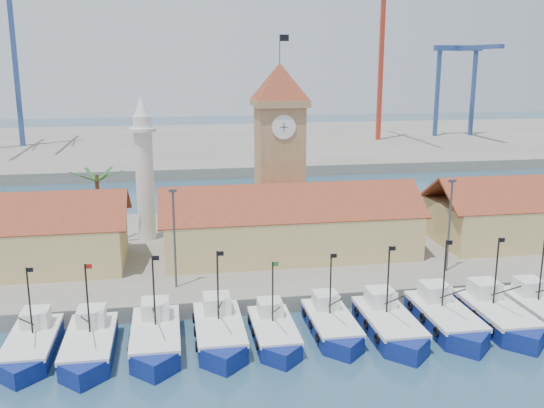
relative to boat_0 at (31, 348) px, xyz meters
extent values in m
plane|color=navy|center=(22.80, -3.33, -0.73)|extent=(400.00, 400.00, 0.00)
cube|color=gray|center=(22.80, 20.67, 0.02)|extent=(140.00, 32.00, 1.50)
cube|color=gray|center=(22.80, 106.67, 0.27)|extent=(240.00, 80.00, 2.00)
cube|color=navy|center=(0.00, 0.38, -0.25)|extent=(3.34, 7.56, 1.72)
cube|color=navy|center=(0.00, -3.40, -0.25)|extent=(3.34, 3.34, 1.72)
cube|color=silver|center=(0.00, 0.38, 0.61)|extent=(3.41, 7.77, 0.33)
cube|color=silver|center=(0.00, 2.27, 1.37)|extent=(2.00, 2.10, 1.34)
cylinder|color=black|center=(0.00, 0.86, 3.28)|extent=(0.13, 0.13, 5.34)
cube|color=black|center=(0.24, 0.86, 5.76)|extent=(0.48, 0.02, 0.33)
cube|color=navy|center=(4.25, -0.35, -0.23)|extent=(3.48, 7.87, 1.79)
cube|color=navy|center=(4.25, -4.29, -0.23)|extent=(3.48, 3.48, 1.79)
cube|color=silver|center=(4.25, -0.35, 0.66)|extent=(3.55, 8.09, 0.35)
cube|color=silver|center=(4.25, 1.61, 1.46)|extent=(2.09, 2.19, 1.39)
cylinder|color=black|center=(4.25, 0.14, 3.44)|extent=(0.14, 0.14, 5.57)
cube|color=#A5140F|center=(4.50, 0.14, 6.03)|extent=(0.50, 0.02, 0.35)
cube|color=navy|center=(9.09, 0.07, -0.22)|extent=(3.59, 8.12, 1.85)
cube|color=navy|center=(9.09, -3.99, -0.22)|extent=(3.59, 3.59, 1.85)
cube|color=silver|center=(9.09, 0.07, 0.71)|extent=(3.66, 8.35, 0.36)
cube|color=silver|center=(9.09, 2.10, 1.53)|extent=(2.15, 2.26, 1.44)
cylinder|color=black|center=(9.09, 0.59, 3.58)|extent=(0.14, 0.14, 5.74)
cube|color=black|center=(9.34, 0.59, 6.24)|extent=(0.51, 0.02, 0.36)
cube|color=navy|center=(13.97, 0.28, -0.22)|extent=(3.60, 8.15, 1.85)
cube|color=navy|center=(13.97, -3.79, -0.22)|extent=(3.60, 3.60, 1.85)
cube|color=silver|center=(13.97, 0.28, 0.71)|extent=(3.68, 8.38, 0.36)
cube|color=silver|center=(13.97, 2.32, 1.53)|extent=(2.16, 2.26, 1.44)
cylinder|color=black|center=(13.97, 0.80, 3.59)|extent=(0.14, 0.14, 5.77)
cube|color=black|center=(14.23, 0.80, 6.27)|extent=(0.51, 0.02, 0.36)
cube|color=navy|center=(18.18, -0.34, -0.28)|extent=(3.17, 7.17, 1.63)
cube|color=navy|center=(18.18, -3.92, -0.28)|extent=(3.17, 3.17, 1.63)
cube|color=silver|center=(18.18, -0.34, 0.54)|extent=(3.23, 7.37, 0.32)
cube|color=silver|center=(18.18, 1.45, 1.26)|extent=(1.90, 1.99, 1.27)
cylinder|color=black|center=(18.18, 0.11, 3.07)|extent=(0.13, 0.13, 5.07)
cube|color=#197226|center=(18.41, 0.11, 5.42)|extent=(0.45, 0.02, 0.32)
cube|color=navy|center=(22.98, 0.20, -0.26)|extent=(3.27, 7.41, 1.68)
cube|color=navy|center=(22.98, -3.51, -0.26)|extent=(3.27, 3.27, 1.68)
cube|color=silver|center=(22.98, 0.20, 0.58)|extent=(3.34, 7.62, 0.33)
cube|color=silver|center=(22.98, 2.05, 1.33)|extent=(1.96, 2.06, 1.31)
cylinder|color=black|center=(22.98, 0.67, 3.20)|extent=(0.13, 0.13, 5.24)
cube|color=black|center=(23.21, 0.67, 5.63)|extent=(0.47, 0.02, 0.33)
cube|color=navy|center=(27.49, -0.67, -0.22)|extent=(3.60, 8.14, 1.85)
cube|color=navy|center=(27.49, -4.74, -0.22)|extent=(3.60, 3.60, 1.85)
cube|color=silver|center=(27.49, -0.67, 0.71)|extent=(3.67, 8.36, 0.36)
cube|color=silver|center=(27.49, 1.36, 1.53)|extent=(2.16, 2.26, 1.44)
cylinder|color=black|center=(27.49, -0.16, 3.59)|extent=(0.14, 0.14, 5.75)
cube|color=black|center=(27.74, -0.16, 6.26)|extent=(0.51, 0.02, 0.36)
cube|color=navy|center=(32.44, -0.32, -0.21)|extent=(3.66, 8.28, 1.88)
cube|color=navy|center=(32.44, -4.46, -0.21)|extent=(3.66, 3.66, 1.88)
cube|color=silver|center=(32.44, -0.32, 0.73)|extent=(3.73, 8.51, 0.37)
cube|color=silver|center=(32.44, 1.75, 1.57)|extent=(2.20, 2.30, 1.46)
cylinder|color=black|center=(32.44, 0.20, 3.66)|extent=(0.15, 0.15, 5.86)
cube|color=black|center=(32.70, 0.20, 6.38)|extent=(0.52, 0.02, 0.37)
cube|color=navy|center=(36.90, -0.53, -0.20)|extent=(3.68, 8.34, 1.89)
cube|color=navy|center=(36.90, -4.70, -0.20)|extent=(3.68, 3.68, 1.89)
cube|color=silver|center=(36.90, -0.53, 0.74)|extent=(3.76, 8.57, 0.37)
cube|color=silver|center=(36.90, 1.56, 1.59)|extent=(2.21, 2.32, 1.47)
cylinder|color=black|center=(36.90, 0.00, 3.69)|extent=(0.15, 0.15, 5.89)
cube|color=black|center=(37.16, 0.00, 6.43)|extent=(0.53, 0.02, 0.37)
cube|color=navy|center=(41.16, -0.27, -0.23)|extent=(3.50, 7.92, 1.80)
cube|color=silver|center=(41.16, -0.27, 0.67)|extent=(3.57, 8.14, 0.35)
cube|color=silver|center=(41.16, 1.71, 1.47)|extent=(2.10, 2.20, 1.40)
cylinder|color=black|center=(41.16, 0.23, 3.47)|extent=(0.14, 0.14, 5.60)
cube|color=tan|center=(22.80, 16.67, 3.02)|extent=(26.00, 10.00, 4.50)
cube|color=#9A4027|center=(22.80, 14.17, 6.77)|extent=(27.04, 5.13, 3.21)
cube|color=#9A4027|center=(22.80, 19.17, 6.77)|extent=(27.04, 5.13, 3.21)
cube|color=tan|center=(22.80, 22.67, 8.27)|extent=(5.00, 5.00, 15.00)
cube|color=tan|center=(22.80, 22.67, 16.17)|extent=(5.80, 5.80, 0.80)
pyramid|color=#9A4027|center=(22.80, 22.67, 18.47)|extent=(5.80, 5.80, 4.00)
cylinder|color=white|center=(22.80, 20.12, 13.77)|extent=(2.60, 0.15, 2.60)
cube|color=black|center=(22.80, 20.04, 13.77)|extent=(0.08, 0.02, 1.00)
cube|color=black|center=(22.80, 20.04, 13.77)|extent=(0.80, 0.02, 0.08)
cylinder|color=#3F3F44|center=(22.80, 22.67, 21.97)|extent=(0.10, 0.10, 3.00)
cube|color=black|center=(23.30, 22.67, 23.07)|extent=(1.00, 0.03, 0.70)
cylinder|color=silver|center=(7.80, 24.67, 7.77)|extent=(2.00, 2.00, 14.00)
cylinder|color=silver|center=(7.80, 24.67, 13.27)|extent=(3.00, 3.00, 0.40)
cone|color=silver|center=(7.80, 24.67, 15.87)|extent=(1.80, 1.80, 2.40)
cylinder|color=brown|center=(2.80, 22.67, 4.77)|extent=(0.44, 0.44, 8.00)
cube|color=#205F21|center=(4.20, 22.67, 8.57)|extent=(2.80, 0.35, 1.18)
cube|color=#205F21|center=(3.50, 23.88, 8.57)|extent=(1.71, 2.60, 1.18)
cube|color=#205F21|center=(2.10, 23.88, 8.57)|extent=(1.71, 2.60, 1.18)
cube|color=#205F21|center=(1.40, 22.67, 8.57)|extent=(2.80, 0.35, 1.18)
cube|color=#205F21|center=(2.10, 21.46, 8.57)|extent=(1.71, 2.60, 1.18)
cube|color=#205F21|center=(3.50, 21.46, 8.57)|extent=(1.71, 2.60, 1.18)
cylinder|color=#3F3F44|center=(10.80, 8.67, 5.27)|extent=(0.20, 0.20, 9.00)
cube|color=#3F3F44|center=(10.80, 8.67, 9.67)|extent=(0.70, 0.25, 0.25)
cylinder|color=#3F3F44|center=(36.80, 8.67, 5.27)|extent=(0.20, 0.20, 9.00)
cube|color=#3F3F44|center=(36.80, 8.67, 9.67)|extent=(0.70, 0.25, 0.25)
cube|color=navy|center=(-23.08, 104.67, 20.16)|extent=(1.00, 1.00, 37.77)
cube|color=#B22D1B|center=(62.39, 101.67, 19.36)|extent=(1.00, 1.00, 36.18)
cube|color=navy|center=(79.80, 106.67, 12.27)|extent=(0.90, 0.90, 22.00)
cube|color=navy|center=(89.80, 106.67, 12.27)|extent=(0.90, 0.90, 22.00)
cube|color=navy|center=(84.80, 106.67, 23.77)|extent=(13.00, 1.40, 1.40)
cube|color=navy|center=(84.80, 96.67, 23.77)|extent=(1.40, 22.00, 1.00)
camera|label=1|loc=(10.72, -43.54, 20.72)|focal=40.00mm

